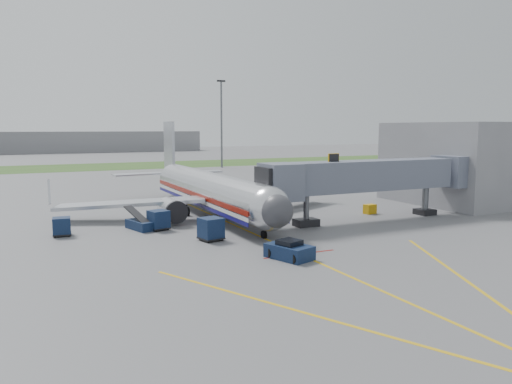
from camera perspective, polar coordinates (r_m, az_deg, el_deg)
name	(u,v)px	position (r m, az deg, el deg)	size (l,w,h in m)	color
ground	(275,243)	(40.98, 2.16, -5.85)	(400.00, 400.00, 0.00)	#565659
grass_strip	(104,167)	(127.05, -17.02, 2.80)	(300.00, 25.00, 0.01)	#2D4C1E
apron_markings	(325,265)	(34.80, 7.87, -8.30)	(21.52, 50.00, 0.01)	gold
airliner	(210,190)	(54.29, -5.30, 0.22)	(32.10, 35.67, 10.25)	silver
jet_bridge	(365,177)	(51.35, 12.37, 1.72)	(25.30, 4.00, 6.90)	slate
terminal	(452,163)	(66.56, 21.47, 3.09)	(10.00, 16.00, 10.00)	slate
light_mast_right	(221,122)	(118.63, -3.97, 8.01)	(2.00, 0.44, 20.40)	#595B60
distant_terminal	(43,142)	(205.59, -23.17, 5.26)	(120.00, 14.00, 8.00)	slate
pushback_tug	(289,251)	(36.19, 3.83, -6.71)	(2.97, 3.77, 1.37)	#0B1934
baggage_cart_a	(62,227)	(46.64, -21.32, -3.70)	(1.63, 1.63, 1.62)	#0B1934
baggage_cart_b	(159,220)	(46.86, -11.08, -3.16)	(2.03, 2.03, 1.81)	#0B1934
baggage_cart_c	(211,229)	(41.89, -5.18, -4.22)	(2.09, 2.09, 1.91)	#0B1934
belt_loader	(140,224)	(47.47, -13.15, -3.61)	(2.19, 4.19, 1.97)	#0B1934
ground_power_cart	(370,209)	(56.08, 12.88, -1.91)	(1.41, 1.04, 1.04)	#CB920B
ramp_worker	(160,218)	(48.36, -10.96, -2.96)	(0.59, 0.39, 1.63)	#93DC19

